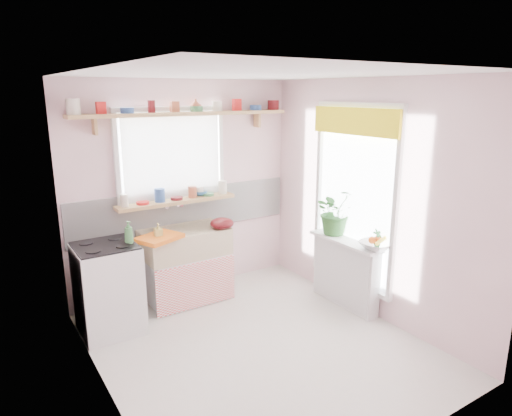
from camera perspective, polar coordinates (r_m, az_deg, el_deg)
room at (r=5.09m, az=1.25°, el=3.15°), size 3.20×3.20×3.20m
sink_unit at (r=5.34m, az=-8.75°, el=-6.98°), size 0.95×0.65×1.11m
cooker at (r=4.83m, az=-17.99°, el=-9.52°), size 0.58×0.58×0.93m
radiator_ledge at (r=5.26m, az=11.10°, el=-7.80°), size 0.22×0.95×0.78m
windowsill at (r=5.29m, az=-9.87°, el=0.83°), size 1.40×0.22×0.04m
pine_shelf at (r=5.21m, az=-8.75°, el=11.57°), size 2.52×0.24×0.04m
shelf_crockery at (r=5.19m, az=-9.02°, el=12.38°), size 2.47×0.11×0.12m
sill_crockery at (r=5.27m, az=-10.08°, el=1.60°), size 1.35×0.11×0.12m
dish_tray at (r=4.89m, az=-12.01°, el=-3.66°), size 0.53×0.47×0.04m
colander at (r=5.18m, az=-4.29°, el=-1.92°), size 0.32×0.32×0.12m
jade_plant at (r=5.24m, az=9.93°, el=-0.40°), size 0.54×0.49×0.54m
fruit_bowl at (r=4.88m, az=14.86°, el=-4.55°), size 0.36×0.36×0.08m
herb_pot at (r=4.86m, az=14.91°, el=-3.79°), size 0.12×0.08×0.22m
soap_bottle_sink at (r=4.88m, az=-12.12°, el=-2.89°), size 0.08×0.09×0.17m
sill_cup at (r=5.45m, az=-7.27°, el=2.11°), size 0.15×0.15×0.11m
sill_bowl at (r=5.46m, az=-7.03°, el=1.87°), size 0.18×0.18×0.06m
shelf_vase at (r=5.32m, az=-7.53°, el=12.63°), size 0.15×0.15×0.14m
cooker_bottle at (r=4.62m, az=-15.63°, el=-2.95°), size 0.11×0.11×0.22m
fruit at (r=4.87m, az=14.90°, el=-3.82°), size 0.20×0.14×0.10m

